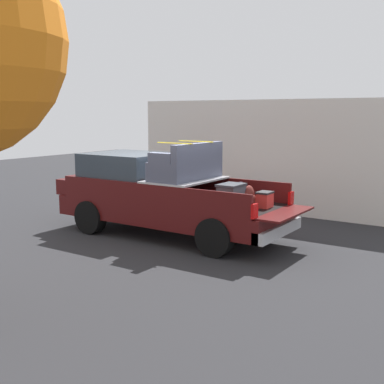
{
  "coord_description": "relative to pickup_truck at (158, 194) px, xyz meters",
  "views": [
    {
      "loc": [
        -6.75,
        9.14,
        2.87
      ],
      "look_at": [
        -0.6,
        0.0,
        1.1
      ],
      "focal_mm": 46.14,
      "sensor_mm": 36.0,
      "label": 1
    }
  ],
  "objects": [
    {
      "name": "ground_plane",
      "position": [
        -0.37,
        -0.0,
        -0.97
      ],
      "size": [
        40.0,
        40.0,
        0.0
      ],
      "primitive_type": "plane",
      "color": "#262628"
    },
    {
      "name": "pickup_truck",
      "position": [
        0.0,
        0.0,
        0.0
      ],
      "size": [
        6.05,
        2.06,
        2.23
      ],
      "color": "#470F0F",
      "rests_on": "ground_plane"
    },
    {
      "name": "building_facade",
      "position": [
        -0.98,
        -3.95,
        0.66
      ],
      "size": [
        8.62,
        0.36,
        3.25
      ],
      "primitive_type": "cube",
      "color": "silver",
      "rests_on": "ground_plane"
    },
    {
      "name": "trash_can",
      "position": [
        2.44,
        -3.0,
        -0.47
      ],
      "size": [
        0.6,
        0.6,
        0.98
      ],
      "color": "#2D2D33",
      "rests_on": "ground_plane"
    }
  ]
}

